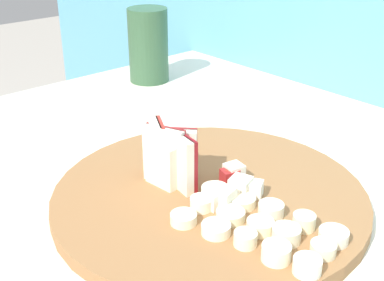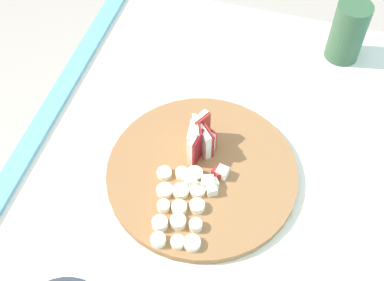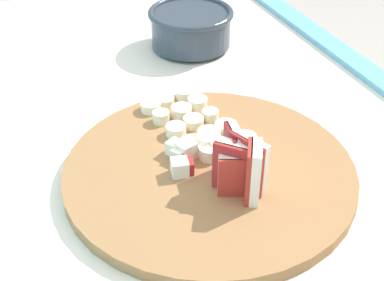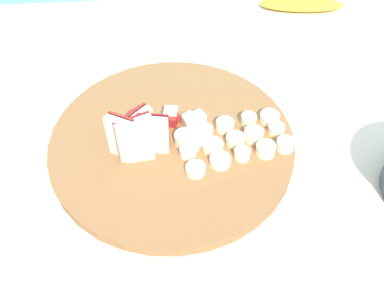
{
  "view_description": "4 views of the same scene",
  "coord_description": "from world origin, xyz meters",
  "px_view_note": "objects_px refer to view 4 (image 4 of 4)",
  "views": [
    {
      "loc": [
        0.26,
        -0.37,
        1.18
      ],
      "look_at": [
        -0.12,
        -0.03,
        0.93
      ],
      "focal_mm": 47.81,
      "sensor_mm": 36.0,
      "label": 1
    },
    {
      "loc": [
        0.4,
        0.09,
        1.65
      ],
      "look_at": [
        -0.13,
        -0.06,
        0.91
      ],
      "focal_mm": 47.23,
      "sensor_mm": 36.0,
      "label": 2
    },
    {
      "loc": [
        -0.57,
        0.19,
        1.3
      ],
      "look_at": [
        -0.08,
        -0.01,
        0.92
      ],
      "focal_mm": 52.79,
      "sensor_mm": 36.0,
      "label": 3
    },
    {
      "loc": [
        -0.09,
        -0.43,
        1.34
      ],
      "look_at": [
        -0.06,
        -0.06,
        0.91
      ],
      "focal_mm": 39.94,
      "sensor_mm": 36.0,
      "label": 4
    }
  ],
  "objects_px": {
    "apple_wedge_fan": "(136,136)",
    "banana_slice_rows": "(233,140)",
    "cutting_board": "(172,142)",
    "banana_peel": "(301,4)",
    "apple_dice_pile": "(187,125)"
  },
  "relations": [
    {
      "from": "cutting_board",
      "to": "banana_slice_rows",
      "type": "distance_m",
      "value": 0.09
    },
    {
      "from": "cutting_board",
      "to": "banana_slice_rows",
      "type": "relative_size",
      "value": 2.11
    },
    {
      "from": "apple_wedge_fan",
      "to": "banana_peel",
      "type": "xyz_separation_m",
      "value": [
        0.33,
        0.36,
        -0.04
      ]
    },
    {
      "from": "apple_wedge_fan",
      "to": "banana_peel",
      "type": "distance_m",
      "value": 0.49
    },
    {
      "from": "apple_wedge_fan",
      "to": "banana_slice_rows",
      "type": "xyz_separation_m",
      "value": [
        0.13,
        0.0,
        -0.02
      ]
    },
    {
      "from": "cutting_board",
      "to": "banana_slice_rows",
      "type": "xyz_separation_m",
      "value": [
        0.09,
        -0.02,
        0.01
      ]
    },
    {
      "from": "apple_wedge_fan",
      "to": "apple_dice_pile",
      "type": "height_order",
      "value": "apple_wedge_fan"
    },
    {
      "from": "cutting_board",
      "to": "banana_peel",
      "type": "height_order",
      "value": "banana_peel"
    },
    {
      "from": "apple_wedge_fan",
      "to": "banana_slice_rows",
      "type": "distance_m",
      "value": 0.14
    },
    {
      "from": "cutting_board",
      "to": "banana_peel",
      "type": "relative_size",
      "value": 2.08
    },
    {
      "from": "banana_slice_rows",
      "to": "banana_peel",
      "type": "xyz_separation_m",
      "value": [
        0.19,
        0.36,
        -0.01
      ]
    },
    {
      "from": "banana_peel",
      "to": "apple_wedge_fan",
      "type": "bearing_deg",
      "value": -132.05
    },
    {
      "from": "apple_wedge_fan",
      "to": "banana_peel",
      "type": "height_order",
      "value": "apple_wedge_fan"
    },
    {
      "from": "apple_wedge_fan",
      "to": "apple_dice_pile",
      "type": "relative_size",
      "value": 1.07
    },
    {
      "from": "banana_peel",
      "to": "apple_dice_pile",
      "type": "bearing_deg",
      "value": -127.92
    }
  ]
}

